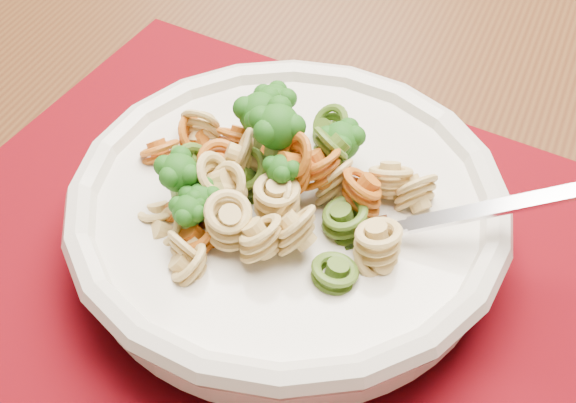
% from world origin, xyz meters
% --- Properties ---
extents(dining_table, '(1.35, 0.91, 0.76)m').
position_xyz_m(dining_table, '(0.20, -0.53, 0.64)').
color(dining_table, '#4D2D15').
rests_on(dining_table, ground).
extents(placemat, '(0.52, 0.44, 0.00)m').
position_xyz_m(placemat, '(0.13, -0.66, 0.76)').
color(placemat, '#5E0406').
rests_on(placemat, dining_table).
extents(pasta_bowl, '(0.28, 0.28, 0.05)m').
position_xyz_m(pasta_bowl, '(0.13, -0.65, 0.79)').
color(pasta_bowl, silver).
rests_on(pasta_bowl, placemat).
extents(pasta_broccoli_heap, '(0.24, 0.24, 0.06)m').
position_xyz_m(pasta_broccoli_heap, '(0.13, -0.65, 0.81)').
color(pasta_broccoli_heap, tan).
rests_on(pasta_broccoli_heap, pasta_bowl).
extents(fork, '(0.18, 0.08, 0.08)m').
position_xyz_m(fork, '(0.19, -0.66, 0.81)').
color(fork, silver).
rests_on(fork, pasta_bowl).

